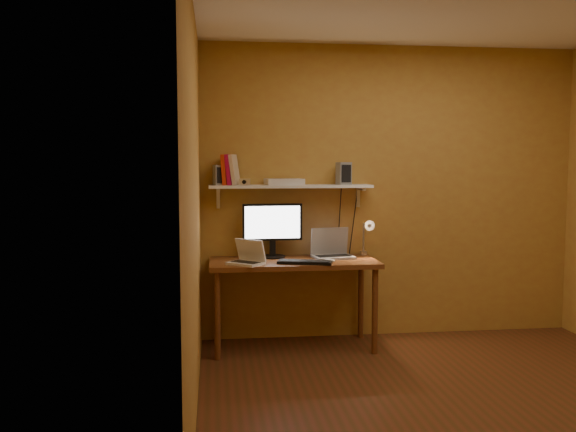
{
  "coord_description": "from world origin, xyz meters",
  "views": [
    {
      "loc": [
        -1.58,
        -3.72,
        1.56
      ],
      "look_at": [
        -0.98,
        1.18,
        1.13
      ],
      "focal_mm": 38.0,
      "sensor_mm": 36.0,
      "label": 1
    }
  ],
  "objects": [
    {
      "name": "laptop",
      "position": [
        -0.58,
        1.39,
        0.82
      ],
      "size": [
        0.37,
        0.29,
        0.25
      ],
      "rotation": [
        0.0,
        0.0,
        0.16
      ],
      "color": "gray",
      "rests_on": "desk"
    },
    {
      "name": "wall_shelf",
      "position": [
        -0.92,
        1.47,
        1.36
      ],
      "size": [
        1.4,
        0.25,
        0.21
      ],
      "color": "silver",
      "rests_on": "room"
    },
    {
      "name": "desk",
      "position": [
        -0.92,
        1.28,
        0.66
      ],
      "size": [
        1.4,
        0.6,
        0.75
      ],
      "color": "brown",
      "rests_on": "ground"
    },
    {
      "name": "books",
      "position": [
        -1.44,
        1.48,
        1.5
      ],
      "size": [
        0.18,
        0.19,
        0.26
      ],
      "color": "red",
      "rests_on": "wall_shelf"
    },
    {
      "name": "speaker_left",
      "position": [
        -1.53,
        1.47,
        1.46
      ],
      "size": [
        0.12,
        0.12,
        0.17
      ],
      "primitive_type": "cube",
      "rotation": [
        0.0,
        0.0,
        0.28
      ],
      "color": "gray",
      "rests_on": "wall_shelf"
    },
    {
      "name": "netbook",
      "position": [
        -1.31,
        1.13,
        0.81
      ],
      "size": [
        0.33,
        0.32,
        0.2
      ],
      "rotation": [
        0.0,
        0.0,
        -0.71
      ],
      "color": "silver",
      "rests_on": "desk"
    },
    {
      "name": "router",
      "position": [
        -0.98,
        1.47,
        1.4
      ],
      "size": [
        0.34,
        0.24,
        0.05
      ],
      "primitive_type": "cube",
      "rotation": [
        0.0,
        0.0,
        0.11
      ],
      "color": "silver",
      "rests_on": "wall_shelf"
    },
    {
      "name": "keyboard",
      "position": [
        -0.85,
        1.1,
        0.76
      ],
      "size": [
        0.46,
        0.27,
        0.02
      ],
      "primitive_type": "cube",
      "rotation": [
        0.0,
        0.0,
        -0.3
      ],
      "color": "black",
      "rests_on": "desk"
    },
    {
      "name": "monitor",
      "position": [
        -1.08,
        1.45,
        1.01
      ],
      "size": [
        0.51,
        0.23,
        0.46
      ],
      "rotation": [
        0.0,
        0.0,
        0.04
      ],
      "color": "black",
      "rests_on": "desk"
    },
    {
      "name": "shelf_camera",
      "position": [
        -1.32,
        1.41,
        1.4
      ],
      "size": [
        0.1,
        0.06,
        0.06
      ],
      "color": "silver",
      "rests_on": "wall_shelf"
    },
    {
      "name": "room",
      "position": [
        0.0,
        0.0,
        1.3
      ],
      "size": [
        3.44,
        3.24,
        2.64
      ],
      "color": "#5A2917",
      "rests_on": "ground"
    },
    {
      "name": "speaker_right",
      "position": [
        -0.46,
        1.47,
        1.47
      ],
      "size": [
        0.13,
        0.13,
        0.19
      ],
      "primitive_type": "cube",
      "rotation": [
        0.0,
        0.0,
        0.2
      ],
      "color": "gray",
      "rests_on": "wall_shelf"
    },
    {
      "name": "mouse",
      "position": [
        -0.65,
        1.12,
        0.77
      ],
      "size": [
        0.11,
        0.09,
        0.03
      ],
      "primitive_type": "ellipsoid",
      "rotation": [
        0.0,
        0.0,
        -0.31
      ],
      "color": "silver",
      "rests_on": "desk"
    },
    {
      "name": "desk_lamp",
      "position": [
        -0.26,
        1.41,
        0.96
      ],
      "size": [
        0.09,
        0.23,
        0.38
      ],
      "color": "silver",
      "rests_on": "desk"
    }
  ]
}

